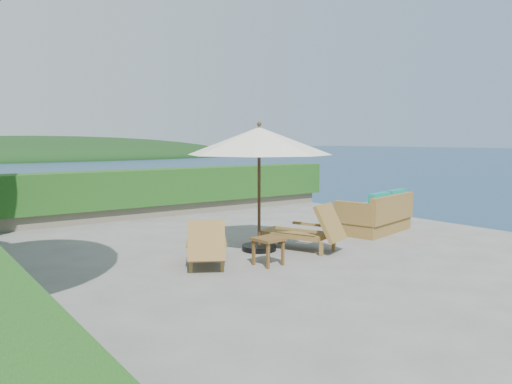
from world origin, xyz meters
TOP-DOWN VIEW (x-y plane):
  - ground at (0.00, 0.00)m, footprint 12.00×12.00m
  - foundation at (0.00, 0.00)m, footprint 12.00×12.00m
  - offshore_island at (25.00, 140.00)m, footprint 126.00×57.60m
  - planter_wall_far at (0.00, 5.60)m, footprint 12.00×0.60m
  - hedge_far at (0.00, 5.60)m, footprint 12.40×0.90m
  - patio_umbrella at (-0.03, 0.24)m, footprint 3.04×3.04m
  - lounge_left at (-1.50, -0.21)m, footprint 1.29×1.60m
  - lounge_right at (0.74, -0.30)m, footprint 1.24×1.79m
  - side_table at (-0.60, -0.80)m, footprint 0.51×0.51m
  - wicker_loveseat at (3.40, 0.20)m, footprint 2.22×1.50m

SIDE VIEW (x-z plane):
  - offshore_island at x=25.00m, z-range -9.30..3.30m
  - foundation at x=0.00m, z-range -3.05..-0.05m
  - ground at x=0.00m, z-range 0.00..0.00m
  - planter_wall_far at x=0.00m, z-range 0.00..0.36m
  - lounge_left at x=-1.50m, z-range -0.07..0.79m
  - wicker_loveseat at x=3.40m, z-range -0.11..0.89m
  - lounge_right at x=0.74m, z-range -0.08..0.88m
  - side_table at x=-0.60m, z-range 0.16..0.65m
  - hedge_far at x=0.00m, z-range 0.35..1.35m
  - patio_umbrella at x=-0.03m, z-range 0.87..3.41m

